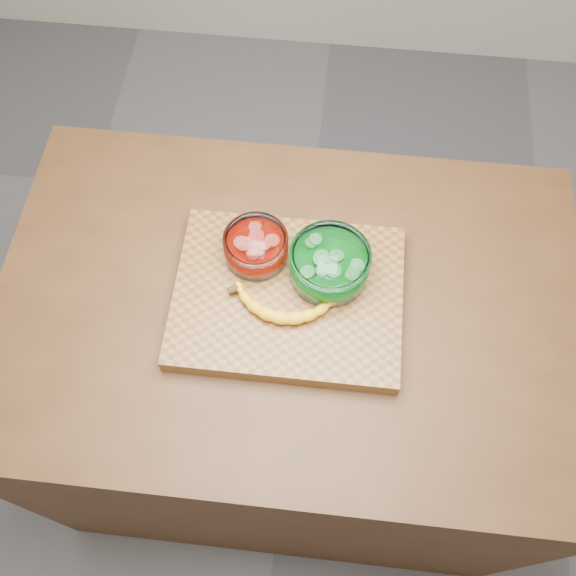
# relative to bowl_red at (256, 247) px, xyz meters

# --- Properties ---
(ground) EXTENTS (3.50, 3.50, 0.00)m
(ground) POSITION_rel_bowl_red_xyz_m (0.07, -0.08, -0.97)
(ground) COLOR #5D5D62
(ground) RESTS_ON ground
(counter) EXTENTS (1.20, 0.80, 0.90)m
(counter) POSITION_rel_bowl_red_xyz_m (0.07, -0.08, -0.52)
(counter) COLOR #472A15
(counter) RESTS_ON ground
(cutting_board) EXTENTS (0.45, 0.35, 0.04)m
(cutting_board) POSITION_rel_bowl_red_xyz_m (0.07, -0.08, -0.05)
(cutting_board) COLOR brown
(cutting_board) RESTS_ON counter
(bowl_red) EXTENTS (0.13, 0.13, 0.06)m
(bowl_red) POSITION_rel_bowl_red_xyz_m (0.00, 0.00, 0.00)
(bowl_red) COLOR white
(bowl_red) RESTS_ON cutting_board
(bowl_green) EXTENTS (0.16, 0.16, 0.07)m
(bowl_green) POSITION_rel_bowl_red_xyz_m (0.15, -0.03, 0.01)
(bowl_green) COLOR white
(bowl_green) RESTS_ON cutting_board
(banana) EXTENTS (0.23, 0.11, 0.03)m
(banana) POSITION_rel_bowl_red_xyz_m (0.07, -0.11, -0.01)
(banana) COLOR #ECB015
(banana) RESTS_ON cutting_board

